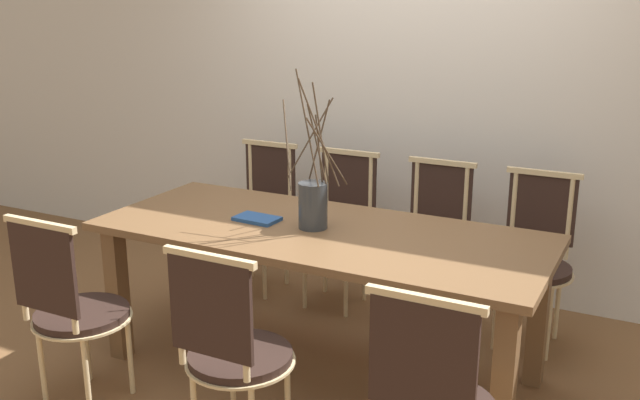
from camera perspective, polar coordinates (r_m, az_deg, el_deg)
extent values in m
plane|color=brown|center=(3.88, 0.00, -13.31)|extent=(16.00, 16.00, 0.00)
cube|color=silver|center=(4.72, 7.69, 5.98)|extent=(12.00, 0.06, 2.18)
cube|color=brown|center=(3.57, 0.00, -2.63)|extent=(2.27, 0.94, 0.04)
cube|color=brown|center=(3.99, -15.88, -7.17)|extent=(0.09, 0.09, 0.74)
cube|color=brown|center=(3.10, 14.49, -14.15)|extent=(0.09, 0.09, 0.74)
cube|color=brown|center=(4.51, -9.61, -4.05)|extent=(0.09, 0.09, 0.74)
cube|color=brown|center=(3.74, 17.06, -8.88)|extent=(0.09, 0.09, 0.74)
cylinder|color=black|center=(3.58, -18.50, -8.64)|extent=(0.44, 0.44, 0.04)
cylinder|color=beige|center=(3.59, -18.47, -8.98)|extent=(0.46, 0.46, 0.01)
cylinder|color=beige|center=(3.86, -18.19, -10.63)|extent=(0.03, 0.03, 0.44)
cylinder|color=beige|center=(3.68, -14.98, -11.73)|extent=(0.03, 0.03, 0.44)
cylinder|color=beige|center=(3.69, -21.36, -12.23)|extent=(0.03, 0.03, 0.44)
cylinder|color=beige|center=(3.50, -18.15, -13.51)|extent=(0.03, 0.03, 0.44)
cylinder|color=beige|center=(3.48, -22.85, -5.10)|extent=(0.03, 0.03, 0.50)
cylinder|color=beige|center=(3.26, -19.31, -6.12)|extent=(0.03, 0.03, 0.50)
cube|color=black|center=(3.35, -21.25, -5.23)|extent=(0.37, 0.02, 0.40)
cube|color=beige|center=(3.29, -21.54, -1.81)|extent=(0.41, 0.03, 0.03)
cylinder|color=black|center=(3.06, -6.40, -12.27)|extent=(0.44, 0.44, 0.04)
cylinder|color=beige|center=(3.07, -6.38, -12.66)|extent=(0.46, 0.46, 0.01)
cylinder|color=beige|center=(3.34, -6.99, -14.26)|extent=(0.03, 0.03, 0.44)
cylinder|color=beige|center=(3.21, -2.61, -15.52)|extent=(0.03, 0.03, 0.44)
cylinder|color=beige|center=(2.89, -11.19, -8.37)|extent=(0.03, 0.03, 0.50)
cylinder|color=beige|center=(2.72, -6.01, -9.71)|extent=(0.03, 0.03, 0.50)
cube|color=black|center=(2.79, -8.76, -8.60)|extent=(0.37, 0.02, 0.40)
cube|color=beige|center=(2.71, -8.89, -4.56)|extent=(0.41, 0.03, 0.03)
cylinder|color=beige|center=(2.49, 4.79, -12.21)|extent=(0.03, 0.03, 0.50)
cylinder|color=beige|center=(2.41, 11.73, -13.57)|extent=(0.03, 0.03, 0.50)
cube|color=black|center=(2.43, 8.17, -12.44)|extent=(0.37, 0.02, 0.40)
cube|color=beige|center=(2.35, 8.42, -7.90)|extent=(0.41, 0.03, 0.03)
cylinder|color=black|center=(4.72, -5.11, -1.86)|extent=(0.44, 0.44, 0.04)
cylinder|color=beige|center=(4.72, -5.10, -2.13)|extent=(0.46, 0.46, 0.01)
cylinder|color=beige|center=(4.61, -4.47, -5.40)|extent=(0.03, 0.03, 0.44)
cylinder|color=beige|center=(4.76, -7.41, -4.80)|extent=(0.03, 0.03, 0.44)
cylinder|color=beige|center=(4.84, -2.71, -4.31)|extent=(0.03, 0.03, 0.44)
cylinder|color=beige|center=(4.98, -5.56, -3.78)|extent=(0.03, 0.03, 0.44)
cylinder|color=beige|center=(4.72, -2.41, 1.56)|extent=(0.03, 0.03, 0.50)
cylinder|color=beige|center=(4.87, -5.55, 1.97)|extent=(0.03, 0.03, 0.50)
cube|color=black|center=(4.79, -3.98, 2.07)|extent=(0.37, 0.02, 0.40)
cube|color=beige|center=(4.74, -4.06, 4.50)|extent=(0.41, 0.03, 0.03)
cylinder|color=black|center=(4.45, 1.24, -2.91)|extent=(0.44, 0.44, 0.04)
cylinder|color=beige|center=(4.46, 1.24, -3.20)|extent=(0.46, 0.46, 0.01)
cylinder|color=beige|center=(4.36, 2.09, -6.68)|extent=(0.03, 0.03, 0.44)
cylinder|color=beige|center=(4.47, -1.23, -6.04)|extent=(0.03, 0.03, 0.44)
cylinder|color=beige|center=(4.60, 3.61, -5.45)|extent=(0.03, 0.03, 0.44)
cylinder|color=beige|center=(4.71, 0.42, -4.88)|extent=(0.03, 0.03, 0.44)
cylinder|color=beige|center=(4.47, 4.07, 0.72)|extent=(0.03, 0.03, 0.50)
cylinder|color=beige|center=(4.60, 0.55, 1.18)|extent=(0.03, 0.03, 0.50)
cube|color=black|center=(4.53, 2.32, 1.27)|extent=(0.37, 0.02, 0.40)
cube|color=beige|center=(4.48, 2.32, 3.84)|extent=(0.41, 0.03, 0.03)
cylinder|color=black|center=(4.23, 8.68, -4.10)|extent=(0.44, 0.44, 0.04)
cylinder|color=beige|center=(4.24, 8.67, -4.40)|extent=(0.46, 0.46, 0.01)
cylinder|color=beige|center=(4.16, 9.78, -8.06)|extent=(0.03, 0.03, 0.44)
cylinder|color=beige|center=(4.24, 6.09, -7.42)|extent=(0.03, 0.03, 0.44)
cylinder|color=beige|center=(4.41, 10.91, -6.68)|extent=(0.03, 0.03, 0.44)
cylinder|color=beige|center=(4.49, 7.41, -6.10)|extent=(0.03, 0.03, 0.44)
cylinder|color=beige|center=(4.28, 11.57, -0.28)|extent=(0.03, 0.03, 0.50)
cylinder|color=beige|center=(4.37, 7.71, 0.24)|extent=(0.03, 0.03, 0.50)
cube|color=black|center=(4.32, 9.66, 0.32)|extent=(0.37, 0.02, 0.40)
cube|color=beige|center=(4.26, 9.77, 3.00)|extent=(0.41, 0.03, 0.03)
cylinder|color=black|center=(4.10, 16.49, -5.26)|extent=(0.44, 0.44, 0.04)
cylinder|color=beige|center=(4.11, 16.46, -5.57)|extent=(0.46, 0.46, 0.01)
cylinder|color=beige|center=(4.05, 17.82, -9.34)|extent=(0.03, 0.03, 0.44)
cylinder|color=beige|center=(4.09, 13.86, -8.73)|extent=(0.03, 0.03, 0.44)
cylinder|color=beige|center=(4.30, 18.48, -7.84)|extent=(0.03, 0.03, 0.44)
cylinder|color=beige|center=(4.35, 14.75, -7.28)|extent=(0.03, 0.03, 0.44)
cylinder|color=beige|center=(4.17, 19.33, -1.29)|extent=(0.03, 0.03, 0.50)
cylinder|color=beige|center=(4.22, 15.22, -0.76)|extent=(0.03, 0.03, 0.50)
cube|color=black|center=(4.19, 17.30, -0.68)|extent=(0.37, 0.02, 0.40)
cube|color=beige|center=(4.13, 17.53, 2.07)|extent=(0.41, 0.03, 0.03)
cylinder|color=#33383D|center=(3.54, -0.57, -0.44)|extent=(0.15, 0.15, 0.23)
cylinder|color=#473828|center=(3.46, -0.08, 4.10)|extent=(0.01, 0.08, 0.35)
cylinder|color=#473828|center=(3.40, -1.02, 5.72)|extent=(0.12, 0.01, 0.56)
cylinder|color=#473828|center=(3.38, 0.59, 3.84)|extent=(0.12, 0.22, 0.36)
cylinder|color=#473828|center=(3.36, -0.07, 5.31)|extent=(0.15, 0.15, 0.53)
cylinder|color=#473828|center=(3.45, -2.65, 4.48)|extent=(0.16, 0.21, 0.40)
cylinder|color=#473828|center=(3.42, -0.26, 4.42)|extent=(0.07, 0.09, 0.40)
cylinder|color=#473828|center=(3.58, -0.80, 4.96)|extent=(0.20, 0.14, 0.41)
cylinder|color=#473828|center=(3.42, 0.06, 5.30)|extent=(0.04, 0.11, 0.50)
cylinder|color=#473828|center=(3.51, -0.06, 4.81)|extent=(0.13, 0.02, 0.41)
cube|color=#234C8C|center=(3.70, -5.06, -1.50)|extent=(0.24, 0.16, 0.02)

